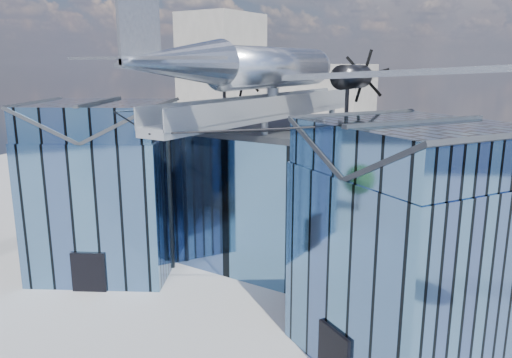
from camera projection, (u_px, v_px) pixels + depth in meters
The scene contains 4 objects.
ground_plane at pixel (239, 297), 31.18m from camera, with size 120.00×120.00×0.00m, color gray.
museum at pixel (286, 192), 34.67m from camera, with size 32.88×24.50×17.60m.
bg_towers at pixel (455, 94), 69.33m from camera, with size 77.00×24.50×26.00m.
tree_side_w at pixel (88, 184), 44.73m from camera, with size 3.95×3.95×5.45m.
Camera 1 is at (16.54, -23.44, 14.33)m, focal length 35.00 mm.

